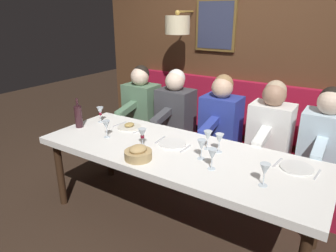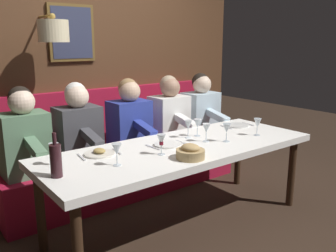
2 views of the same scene
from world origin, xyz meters
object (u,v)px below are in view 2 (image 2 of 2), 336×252
(bread_bowl, at_px, (190,152))
(wine_glass_0, at_px, (161,140))
(dining_table, at_px, (182,153))
(diner_near, at_px, (170,113))
(wine_glass_4, at_px, (206,129))
(wine_glass_7, at_px, (227,129))
(wine_glass_1, at_px, (257,123))
(diner_nearest, at_px, (201,109))
(wine_glass_3, at_px, (117,150))
(wine_glass_6, at_px, (54,150))
(diner_farthest, at_px, (24,135))
(wine_bottle, at_px, (56,160))
(diner_far, at_px, (78,127))
(wine_glass_2, at_px, (188,125))
(diner_middle, at_px, (130,119))
(wine_glass_5, at_px, (197,124))

(bread_bowl, bearing_deg, wine_glass_0, 29.15)
(dining_table, xyz_separation_m, diner_near, (0.88, -0.55, 0.14))
(wine_glass_4, bearing_deg, wine_glass_7, -127.68)
(wine_glass_1, xyz_separation_m, bread_bowl, (-0.14, 0.95, -0.07))
(diner_near, relative_size, wine_glass_0, 4.82)
(wine_glass_0, bearing_deg, diner_near, -40.54)
(diner_nearest, height_order, diner_near, same)
(wine_glass_3, distance_m, wine_glass_6, 0.45)
(wine_glass_1, bearing_deg, diner_nearest, -12.79)
(diner_farthest, relative_size, wine_glass_4, 4.82)
(wine_glass_7, bearing_deg, diner_nearest, -31.59)
(diner_farthest, xyz_separation_m, wine_bottle, (-0.94, 0.07, 0.04))
(wine_glass_6, xyz_separation_m, wine_glass_7, (-0.32, -1.44, 0.00))
(diner_far, distance_m, wine_glass_3, 1.00)
(diner_nearest, distance_m, wine_glass_4, 1.19)
(wine_glass_2, bearing_deg, diner_far, 46.75)
(dining_table, distance_m, bread_bowl, 0.36)
(diner_far, bearing_deg, diner_near, -90.00)
(diner_middle, bearing_deg, diner_nearest, -90.00)
(diner_farthest, bearing_deg, wine_bottle, 175.85)
(diner_nearest, relative_size, wine_bottle, 2.64)
(wine_glass_3, distance_m, wine_bottle, 0.43)
(diner_farthest, xyz_separation_m, wine_glass_0, (-0.97, -0.76, 0.04))
(diner_nearest, distance_m, wine_glass_3, 1.98)
(diner_nearest, bearing_deg, wine_glass_7, 148.41)
(wine_glass_1, xyz_separation_m, wine_bottle, (0.11, 1.90, -0.00))
(wine_glass_2, relative_size, wine_glass_4, 1.00)
(wine_glass_0, distance_m, wine_glass_2, 0.56)
(diner_farthest, relative_size, wine_glass_7, 4.82)
(diner_nearest, xyz_separation_m, diner_farthest, (0.00, 2.07, 0.00))
(diner_middle, distance_m, diner_far, 0.57)
(diner_middle, relative_size, wine_glass_5, 4.82)
(wine_glass_0, relative_size, wine_bottle, 0.55)
(diner_nearest, xyz_separation_m, wine_bottle, (-0.94, 2.14, 0.04))
(wine_glass_5, xyz_separation_m, bread_bowl, (-0.46, 0.49, -0.07))
(diner_middle, relative_size, wine_glass_2, 4.82)
(diner_middle, height_order, wine_glass_1, diner_middle)
(wine_glass_1, distance_m, wine_glass_7, 0.39)
(bread_bowl, bearing_deg, wine_glass_1, -81.74)
(wine_glass_1, xyz_separation_m, wine_glass_4, (0.13, 0.53, 0.00))
(diner_middle, bearing_deg, wine_glass_7, -159.89)
(diner_farthest, height_order, wine_glass_5, diner_farthest)
(diner_middle, distance_m, wine_glass_7, 1.09)
(wine_glass_0, xyz_separation_m, bread_bowl, (-0.21, -0.12, -0.07))
(wine_bottle, bearing_deg, wine_glass_6, -17.36)
(wine_glass_5, height_order, wine_bottle, wine_bottle)
(diner_nearest, height_order, diner_middle, same)
(diner_farthest, relative_size, wine_glass_2, 4.82)
(diner_farthest, height_order, wine_glass_4, diner_farthest)
(diner_nearest, bearing_deg, diner_near, 90.00)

